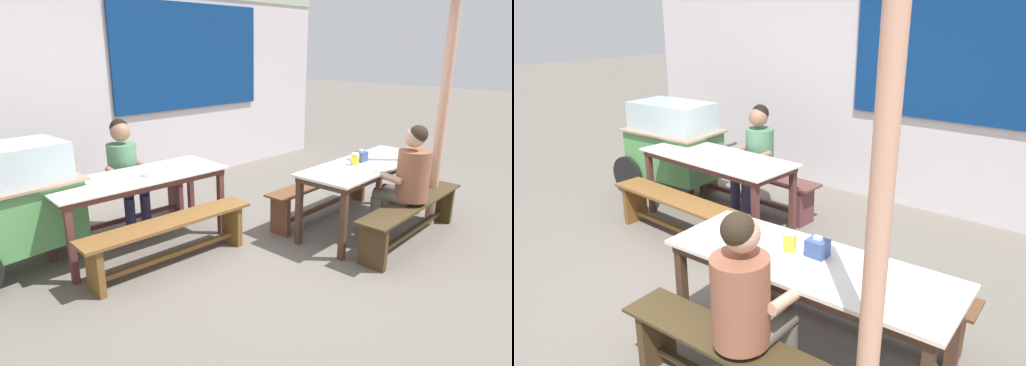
% 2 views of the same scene
% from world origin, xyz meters
% --- Properties ---
extents(ground_plane, '(40.00, 40.00, 0.00)m').
position_xyz_m(ground_plane, '(0.00, 0.00, 0.00)').
color(ground_plane, '#696259').
extents(backdrop_wall, '(7.55, 0.23, 2.91)m').
position_xyz_m(backdrop_wall, '(0.04, 2.74, 1.53)').
color(backdrop_wall, silver).
rests_on(backdrop_wall, ground_plane).
extents(dining_table_far, '(1.81, 0.77, 0.77)m').
position_xyz_m(dining_table_far, '(-0.99, 0.92, 0.69)').
color(dining_table_far, white).
rests_on(dining_table_far, ground_plane).
extents(dining_table_near, '(1.90, 0.73, 0.77)m').
position_xyz_m(dining_table_near, '(1.08, -0.41, 0.69)').
color(dining_table_near, silver).
rests_on(dining_table_near, ground_plane).
extents(bench_far_back, '(1.79, 0.38, 0.46)m').
position_xyz_m(bench_far_back, '(-0.97, 1.49, 0.31)').
color(bench_far_back, brown).
rests_on(bench_far_back, ground_plane).
extents(bench_far_front, '(1.73, 0.38, 0.46)m').
position_xyz_m(bench_far_front, '(-1.01, 0.35, 0.32)').
color(bench_far_front, brown).
rests_on(bench_far_front, ground_plane).
extents(bench_near_back, '(1.84, 0.36, 0.46)m').
position_xyz_m(bench_near_back, '(1.05, 0.16, 0.30)').
color(bench_near_back, brown).
rests_on(bench_near_back, ground_plane).
extents(food_cart, '(1.54, 0.85, 1.18)m').
position_xyz_m(food_cart, '(-2.09, 1.27, 0.68)').
color(food_cart, '#549953').
rests_on(food_cart, ground_plane).
extents(person_near_front, '(0.44, 0.55, 1.27)m').
position_xyz_m(person_near_front, '(1.01, -0.91, 0.72)').
color(person_near_front, '#635D55').
rests_on(person_near_front, ground_plane).
extents(person_center_facing, '(0.45, 0.53, 1.26)m').
position_xyz_m(person_center_facing, '(-0.86, 1.42, 0.72)').
color(person_center_facing, '#2D2E4C').
rests_on(person_center_facing, ground_plane).
extents(tissue_box, '(0.13, 0.11, 0.14)m').
position_xyz_m(tissue_box, '(1.08, -0.32, 0.83)').
color(tissue_box, '#394E8B').
rests_on(tissue_box, dining_table_near).
extents(condiment_jar, '(0.09, 0.09, 0.13)m').
position_xyz_m(condiment_jar, '(0.90, -0.37, 0.83)').
color(condiment_jar, yellow).
rests_on(condiment_jar, dining_table_near).
extents(soup_bowl, '(0.18, 0.18, 0.04)m').
position_xyz_m(soup_bowl, '(-0.90, 0.82, 0.79)').
color(soup_bowl, silver).
rests_on(soup_bowl, dining_table_far).
extents(wooden_support_post, '(0.11, 0.11, 2.57)m').
position_xyz_m(wooden_support_post, '(1.74, -0.90, 1.28)').
color(wooden_support_post, tan).
rests_on(wooden_support_post, ground_plane).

